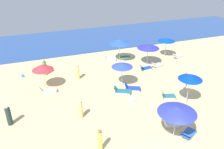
% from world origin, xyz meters
% --- Properties ---
extents(ocean, '(60.00, 10.87, 0.12)m').
position_xyz_m(ocean, '(0.00, 24.56, 0.06)').
color(ocean, '#2A4E95').
rests_on(ocean, ground_plane).
extents(umbrella_0, '(1.91, 1.91, 2.46)m').
position_xyz_m(umbrella_0, '(-5.80, 11.98, 2.19)').
color(umbrella_0, silver).
rests_on(umbrella_0, ground_plane).
extents(lounge_chair_0_0, '(1.54, 0.75, 0.73)m').
position_xyz_m(lounge_chair_0_0, '(-5.71, 11.07, 0.26)').
color(lounge_chair_0_0, silver).
rests_on(lounge_chair_0_0, ground_plane).
extents(umbrella_1, '(2.44, 2.44, 2.35)m').
position_xyz_m(umbrella_1, '(5.54, 13.55, 2.16)').
color(umbrella_1, silver).
rests_on(umbrella_1, ground_plane).
extents(lounge_chair_1_0, '(1.42, 1.02, 0.62)m').
position_xyz_m(lounge_chair_1_0, '(6.26, 12.60, 0.23)').
color(lounge_chair_1_0, silver).
rests_on(lounge_chair_1_0, ground_plane).
extents(lounge_chair_1_1, '(1.44, 0.75, 0.70)m').
position_xyz_m(lounge_chair_1_1, '(4.67, 12.25, 0.27)').
color(lounge_chair_1_1, silver).
rests_on(lounge_chair_1_1, ground_plane).
extents(umbrella_2, '(1.95, 1.95, 2.35)m').
position_xyz_m(umbrella_2, '(1.01, 10.01, 2.16)').
color(umbrella_2, silver).
rests_on(umbrella_2, ground_plane).
extents(lounge_chair_2_0, '(1.56, 1.20, 0.67)m').
position_xyz_m(lounge_chair_2_0, '(1.57, 8.93, 0.24)').
color(lounge_chair_2_0, silver).
rests_on(lounge_chair_2_0, ground_plane).
extents(lounge_chair_2_1, '(1.62, 1.24, 0.62)m').
position_xyz_m(lounge_chair_2_1, '(0.51, 8.76, 0.23)').
color(lounge_chair_2_1, silver).
rests_on(lounge_chair_2_1, ground_plane).
extents(umbrella_3, '(2.49, 2.49, 2.53)m').
position_xyz_m(umbrella_3, '(1.56, 2.23, 2.32)').
color(umbrella_3, silver).
rests_on(umbrella_3, ground_plane).
extents(lounge_chair_3_0, '(1.48, 1.21, 0.63)m').
position_xyz_m(lounge_chair_3_0, '(2.59, 2.03, 0.24)').
color(lounge_chair_3_0, silver).
rests_on(lounge_chair_3_0, ground_plane).
extents(lounge_chair_3_1, '(1.41, 1.09, 0.76)m').
position_xyz_m(lounge_chair_3_1, '(2.08, 3.45, 0.26)').
color(lounge_chair_3_1, silver).
rests_on(lounge_chair_3_1, ground_plane).
extents(umbrella_4, '(1.91, 1.91, 2.68)m').
position_xyz_m(umbrella_4, '(4.94, 5.46, 2.47)').
color(umbrella_4, silver).
rests_on(umbrella_4, ground_plane).
extents(lounge_chair_4_0, '(1.33, 0.90, 0.74)m').
position_xyz_m(lounge_chair_4_0, '(3.88, 6.63, 0.27)').
color(lounge_chair_4_0, silver).
rests_on(lounge_chair_4_0, ground_plane).
extents(lounge_chair_4_1, '(1.58, 1.13, 0.64)m').
position_xyz_m(lounge_chair_4_1, '(3.56, 4.57, 0.24)').
color(lounge_chair_4_1, silver).
rests_on(lounge_chair_4_1, ground_plane).
extents(umbrella_5, '(2.48, 2.48, 2.68)m').
position_xyz_m(umbrella_5, '(2.94, 15.46, 2.43)').
color(umbrella_5, silver).
rests_on(umbrella_5, ground_plane).
extents(lounge_chair_5_0, '(1.48, 0.92, 0.58)m').
position_xyz_m(lounge_chair_5_0, '(2.00, 16.11, 0.23)').
color(lounge_chair_5_0, silver).
rests_on(lounge_chair_5_0, ground_plane).
extents(lounge_chair_5_1, '(1.55, 0.87, 0.72)m').
position_xyz_m(lounge_chair_5_1, '(3.70, 15.95, 0.27)').
color(lounge_chair_5_1, silver).
rests_on(lounge_chair_5_1, ground_plane).
extents(umbrella_6, '(2.04, 2.04, 2.37)m').
position_xyz_m(umbrella_6, '(8.68, 14.91, 2.17)').
color(umbrella_6, silver).
rests_on(umbrella_6, ground_plane).
extents(lounge_chair_6_0, '(1.40, 1.03, 0.65)m').
position_xyz_m(lounge_chair_6_0, '(9.83, 13.98, 0.26)').
color(lounge_chair_6_0, silver).
rests_on(lounge_chair_6_0, ground_plane).
extents(beachgoer_0, '(0.42, 0.42, 1.60)m').
position_xyz_m(beachgoer_0, '(-8.72, 7.54, 0.73)').
color(beachgoer_0, '#233834').
rests_on(beachgoer_0, ground_plane).
extents(beachgoer_1, '(0.46, 0.46, 1.61)m').
position_xyz_m(beachgoer_1, '(-2.57, 12.79, 0.74)').
color(beachgoer_1, '#F7E679').
rests_on(beachgoer_1, ground_plane).
extents(beachgoer_2, '(0.37, 0.37, 1.60)m').
position_xyz_m(beachgoer_2, '(6.24, 7.62, 0.74)').
color(beachgoer_2, white).
rests_on(beachgoer_2, ground_plane).
extents(beachgoer_3, '(0.37, 0.37, 1.66)m').
position_xyz_m(beachgoer_3, '(-3.37, 2.85, 0.80)').
color(beachgoer_3, '#F9EF60').
rests_on(beachgoer_3, ground_plane).
extents(beachgoer_4, '(0.47, 0.47, 1.48)m').
position_xyz_m(beachgoer_4, '(7.44, 7.91, 0.69)').
color(beachgoer_4, white).
rests_on(beachgoer_4, ground_plane).
extents(beachgoer_5, '(0.51, 0.51, 1.62)m').
position_xyz_m(beachgoer_5, '(-5.49, 14.88, 0.75)').
color(beachgoer_5, '#4BA14E').
rests_on(beachgoer_5, ground_plane).
extents(beachgoer_6, '(0.47, 0.47, 1.54)m').
position_xyz_m(beachgoer_6, '(-3.73, 6.56, 0.72)').
color(beachgoer_6, '#F9D379').
rests_on(beachgoer_6, ground_plane).
extents(cooler_box_0, '(0.50, 0.65, 0.31)m').
position_xyz_m(cooler_box_0, '(0.81, 7.24, 0.15)').
color(cooler_box_0, silver).
rests_on(cooler_box_0, ground_plane).
extents(beach_ball_1, '(0.38, 0.38, 0.38)m').
position_xyz_m(beach_ball_1, '(2.77, 13.63, 0.19)').
color(beach_ball_1, yellow).
rests_on(beach_ball_1, ground_plane).
extents(beach_ball_2, '(0.30, 0.30, 0.30)m').
position_xyz_m(beach_ball_2, '(-7.76, 15.17, 0.15)').
color(beach_ball_2, '#288CE0').
rests_on(beach_ball_2, ground_plane).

